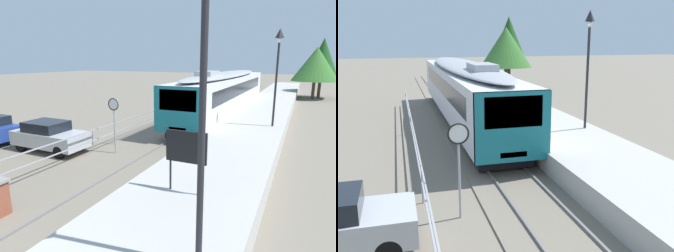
# 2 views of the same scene
# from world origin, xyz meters

# --- Properties ---
(ground_plane) EXTENTS (160.00, 160.00, 0.00)m
(ground_plane) POSITION_xyz_m (-3.00, 22.00, 0.00)
(ground_plane) COLOR slate
(track_rails) EXTENTS (3.20, 60.00, 0.14)m
(track_rails) POSITION_xyz_m (0.00, 22.00, 0.03)
(track_rails) COLOR slate
(track_rails) RESTS_ON ground
(commuter_train) EXTENTS (2.82, 20.13, 3.74)m
(commuter_train) POSITION_xyz_m (0.00, 23.05, 2.15)
(commuter_train) COLOR silver
(commuter_train) RESTS_ON track_rails
(station_platform) EXTENTS (3.90, 60.00, 0.90)m
(station_platform) POSITION_xyz_m (3.25, 22.00, 0.45)
(station_platform) COLOR #B7B5AD
(station_platform) RESTS_ON ground
(platform_lamp_near_end) EXTENTS (0.34, 0.34, 5.35)m
(platform_lamp_near_end) POSITION_xyz_m (4.52, 3.71, 4.62)
(platform_lamp_near_end) COLOR #232328
(platform_lamp_near_end) RESTS_ON station_platform
(platform_lamp_mid_platform) EXTENTS (0.34, 0.34, 5.35)m
(platform_lamp_mid_platform) POSITION_xyz_m (4.52, 16.39, 4.62)
(platform_lamp_mid_platform) COLOR #232328
(platform_lamp_mid_platform) RESTS_ON station_platform
(platform_notice_board) EXTENTS (1.20, 0.08, 1.80)m
(platform_notice_board) POSITION_xyz_m (3.18, 6.42, 2.19)
(platform_notice_board) COLOR #232328
(platform_notice_board) RESTS_ON station_platform
(speed_limit_sign) EXTENTS (0.61, 0.10, 2.81)m
(speed_limit_sign) POSITION_xyz_m (-2.34, 10.68, 2.12)
(speed_limit_sign) COLOR #9EA0A5
(speed_limit_sign) RESTS_ON ground
(carpark_fence) EXTENTS (0.06, 36.06, 1.25)m
(carpark_fence) POSITION_xyz_m (-3.30, 12.00, 0.91)
(carpark_fence) COLOR #9EA0A5
(carpark_fence) RESTS_ON ground
(parked_hatchback_silver) EXTENTS (4.00, 1.76, 1.53)m
(parked_hatchback_silver) POSITION_xyz_m (-5.66, 9.65, 0.79)
(parked_hatchback_silver) COLOR #B7BABF
(parked_hatchback_silver) RESTS_ON ground
(tree_behind_carpark) EXTENTS (4.21, 4.21, 7.19)m
(tree_behind_carpark) POSITION_xyz_m (7.62, 39.55, 4.60)
(tree_behind_carpark) COLOR brown
(tree_behind_carpark) RESTS_ON ground
(tree_behind_station_far) EXTENTS (5.31, 5.31, 6.12)m
(tree_behind_station_far) POSITION_xyz_m (6.96, 38.35, 4.12)
(tree_behind_station_far) COLOR brown
(tree_behind_station_far) RESTS_ON ground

